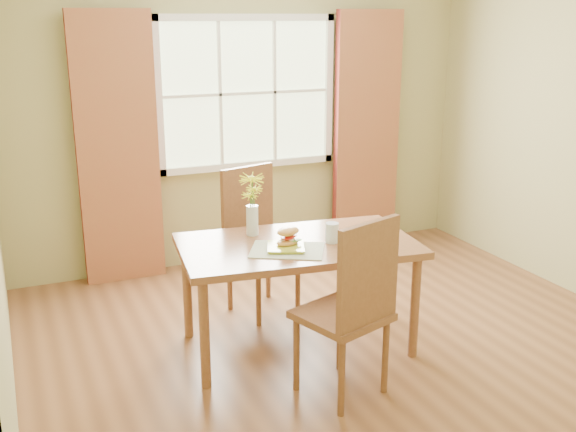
# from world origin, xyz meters

# --- Properties ---
(room) EXTENTS (4.24, 3.84, 2.74)m
(room) POSITION_xyz_m (0.00, 0.00, 1.35)
(room) COLOR brown
(room) RESTS_ON ground
(window) EXTENTS (1.62, 0.06, 1.32)m
(window) POSITION_xyz_m (0.00, 1.87, 1.50)
(window) COLOR beige
(window) RESTS_ON room
(curtain_left) EXTENTS (0.65, 0.08, 2.20)m
(curtain_left) POSITION_xyz_m (-1.15, 1.78, 1.10)
(curtain_left) COLOR maroon
(curtain_left) RESTS_ON room
(curtain_right) EXTENTS (0.65, 0.08, 2.20)m
(curtain_right) POSITION_xyz_m (1.15, 1.78, 1.10)
(curtain_right) COLOR maroon
(curtain_right) RESTS_ON room
(dining_table) EXTENTS (1.61, 1.03, 0.74)m
(dining_table) POSITION_xyz_m (-0.32, 0.08, 0.66)
(dining_table) COLOR brown
(dining_table) RESTS_ON room
(chair_near) EXTENTS (0.58, 0.58, 1.09)m
(chair_near) POSITION_xyz_m (-0.29, -0.63, 0.60)
(chair_near) COLOR brown
(chair_near) RESTS_ON room
(chair_far) EXTENTS (0.56, 0.56, 1.08)m
(chair_far) POSITION_xyz_m (-0.34, 0.79, 0.59)
(chair_far) COLOR brown
(chair_far) RESTS_ON room
(placemat) EXTENTS (0.55, 0.51, 0.01)m
(placemat) POSITION_xyz_m (-0.45, -0.03, 0.74)
(placemat) COLOR beige
(placemat) RESTS_ON dining_table
(plate) EXTENTS (0.30, 0.30, 0.01)m
(plate) POSITION_xyz_m (-0.45, -0.01, 0.75)
(plate) COLOR #AFBC2F
(plate) RESTS_ON placemat
(croissant_sandwich) EXTENTS (0.18, 0.15, 0.12)m
(croissant_sandwich) POSITION_xyz_m (-0.42, 0.01, 0.81)
(croissant_sandwich) COLOR #F7B154
(croissant_sandwich) RESTS_ON plate
(water_glass) EXTENTS (0.09, 0.09, 0.13)m
(water_glass) POSITION_xyz_m (-0.12, -0.00, 0.80)
(water_glass) COLOR silver
(water_glass) RESTS_ON dining_table
(flower_vase) EXTENTS (0.17, 0.17, 0.42)m
(flower_vase) POSITION_xyz_m (-0.53, 0.35, 0.99)
(flower_vase) COLOR silver
(flower_vase) RESTS_ON dining_table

